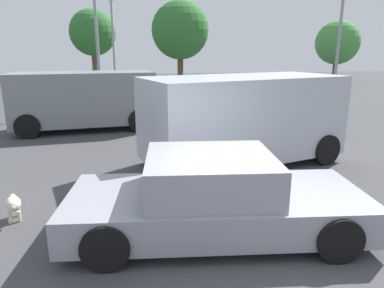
{
  "coord_description": "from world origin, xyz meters",
  "views": [
    {
      "loc": [
        -1.62,
        -4.51,
        2.74
      ],
      "look_at": [
        -0.35,
        2.22,
        0.9
      ],
      "focal_mm": 32.49,
      "sensor_mm": 36.0,
      "label": 1
    }
  ],
  "objects": [
    {
      "name": "van_white",
      "position": [
        1.17,
        3.48,
        1.17
      ],
      "size": [
        5.19,
        3.33,
        2.16
      ],
      "rotation": [
        0.0,
        0.0,
        0.27
      ],
      "color": "#B2B7C1",
      "rests_on": "ground_plane"
    },
    {
      "name": "light_post_mid",
      "position": [
        -2.79,
        12.2,
        3.87
      ],
      "size": [
        0.44,
        0.44,
        5.6
      ],
      "color": "gray",
      "rests_on": "ground_plane"
    },
    {
      "name": "light_post_near",
      "position": [
        -2.35,
        21.19,
        4.35
      ],
      "size": [
        0.44,
        0.44,
        6.41
      ],
      "color": "gray",
      "rests_on": "ground_plane"
    },
    {
      "name": "dog",
      "position": [
        -3.55,
        1.21,
        0.29
      ],
      "size": [
        0.34,
        0.6,
        0.45
      ],
      "rotation": [
        0.0,
        0.0,
        5.01
      ],
      "color": "beige",
      "rests_on": "ground_plane"
    },
    {
      "name": "tree_far_right",
      "position": [
        15.93,
        22.92,
        3.41
      ],
      "size": [
        3.6,
        3.6,
        5.23
      ],
      "color": "brown",
      "rests_on": "ground_plane"
    },
    {
      "name": "ground_plane",
      "position": [
        0.0,
        0.0,
        0.0
      ],
      "size": [
        80.0,
        80.0,
        0.0
      ],
      "primitive_type": "plane",
      "color": "#424244"
    },
    {
      "name": "light_post_far",
      "position": [
        8.55,
        11.28,
        4.0
      ],
      "size": [
        0.44,
        0.44,
        5.81
      ],
      "color": "gray",
      "rests_on": "ground_plane"
    },
    {
      "name": "tree_back_center",
      "position": [
        1.74,
        17.18,
        3.93
      ],
      "size": [
        3.44,
        3.44,
        5.67
      ],
      "color": "brown",
      "rests_on": "ground_plane"
    },
    {
      "name": "tree_back_left",
      "position": [
        -3.98,
        24.66,
        4.1
      ],
      "size": [
        3.55,
        3.55,
        5.91
      ],
      "color": "brown",
      "rests_on": "ground_plane"
    },
    {
      "name": "sedan_foreground",
      "position": [
        -0.38,
        0.22,
        0.57
      ],
      "size": [
        4.65,
        2.37,
        1.26
      ],
      "rotation": [
        0.0,
        0.0,
        -0.12
      ],
      "color": "gray",
      "rests_on": "ground_plane"
    },
    {
      "name": "suv_dark",
      "position": [
        -3.08,
        8.23,
        1.11
      ],
      "size": [
        4.95,
        2.42,
        2.03
      ],
      "rotation": [
        0.0,
        0.0,
        0.09
      ],
      "color": "gray",
      "rests_on": "ground_plane"
    },
    {
      "name": "pedestrian",
      "position": [
        2.83,
        8.33,
        0.91
      ],
      "size": [
        0.53,
        0.38,
        1.54
      ],
      "rotation": [
        0.0,
        0.0,
        1.98
      ],
      "color": "black",
      "rests_on": "ground_plane"
    }
  ]
}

